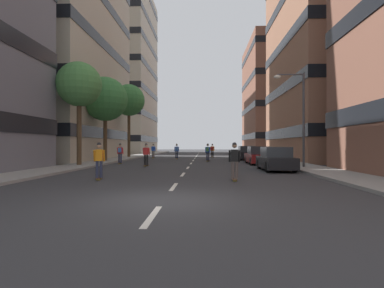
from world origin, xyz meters
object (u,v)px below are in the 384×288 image
(street_tree_mid, at_px, (105,99))
(street_tree_far, at_px, (129,101))
(skater_2, at_px, (208,151))
(skater_4, at_px, (235,159))
(parked_car_mid, at_px, (246,153))
(skater_0, at_px, (99,159))
(skater_5, at_px, (212,150))
(skater_6, at_px, (177,150))
(parked_car_far, at_px, (258,156))
(skater_1, at_px, (120,152))
(street_tree_near, at_px, (79,85))
(skater_7, at_px, (146,153))
(skater_3, at_px, (153,150))
(streetlamp_right, at_px, (298,109))
(parked_car_near, at_px, (276,160))

(street_tree_mid, distance_m, street_tree_far, 9.25)
(skater_2, xyz_separation_m, skater_4, (1.09, -16.37, -0.03))
(parked_car_mid, xyz_separation_m, skater_0, (-9.59, -19.34, 0.29))
(skater_4, xyz_separation_m, skater_5, (-0.39, 26.17, 0.03))
(skater_0, height_order, skater_4, same)
(skater_2, xyz_separation_m, skater_6, (-3.53, 4.62, 0.00))
(parked_car_far, height_order, skater_2, skater_2)
(skater_4, bearing_deg, parked_car_far, 75.26)
(parked_car_far, bearing_deg, skater_2, 134.82)
(skater_1, xyz_separation_m, skater_4, (8.70, -11.97, -0.03))
(street_tree_near, distance_m, street_tree_mid, 6.11)
(skater_5, distance_m, skater_6, 6.68)
(street_tree_mid, distance_m, skater_7, 9.02)
(skater_3, relative_size, skater_6, 1.00)
(parked_car_mid, distance_m, skater_0, 21.59)
(street_tree_far, height_order, streetlamp_right, street_tree_far)
(parked_car_mid, height_order, skater_0, skater_0)
(street_tree_mid, xyz_separation_m, streetlamp_right, (16.04, -7.53, -1.89))
(street_tree_mid, xyz_separation_m, skater_4, (10.94, -14.83, -5.04))
(skater_4, relative_size, skater_5, 1.00)
(skater_1, bearing_deg, parked_car_near, -27.80)
(parked_car_near, bearing_deg, skater_7, 158.47)
(street_tree_far, relative_size, skater_5, 5.13)
(streetlamp_right, distance_m, skater_4, 9.44)
(parked_car_far, relative_size, skater_0, 2.47)
(parked_car_far, bearing_deg, skater_0, -128.84)
(skater_1, xyz_separation_m, skater_5, (8.31, 14.20, 0.00))
(street_tree_near, bearing_deg, street_tree_mid, 90.00)
(skater_0, bearing_deg, skater_4, -1.54)
(skater_2, xyz_separation_m, skater_3, (-6.64, 6.95, -0.03))
(street_tree_far, bearing_deg, skater_7, -71.11)
(parked_car_near, distance_m, skater_3, 20.72)
(parked_car_near, distance_m, skater_6, 17.17)
(skater_3, bearing_deg, skater_5, 21.21)
(street_tree_far, distance_m, skater_6, 9.36)
(parked_car_far, distance_m, skater_3, 15.67)
(skater_4, height_order, skater_6, same)
(skater_2, bearing_deg, street_tree_far, 142.23)
(parked_car_near, height_order, skater_1, skater_1)
(skater_1, bearing_deg, parked_car_far, 0.52)
(street_tree_near, relative_size, street_tree_mid, 0.97)
(skater_7, bearing_deg, skater_0, -93.14)
(parked_car_near, xyz_separation_m, streetlamp_right, (1.92, 1.59, 3.44))
(parked_car_mid, height_order, skater_5, skater_5)
(streetlamp_right, bearing_deg, skater_5, 106.23)
(skater_0, distance_m, skater_2, 17.05)
(street_tree_far, height_order, skater_3, street_tree_far)
(parked_car_far, bearing_deg, street_tree_far, 139.81)
(streetlamp_right, distance_m, skater_5, 19.90)
(street_tree_far, xyz_separation_m, skater_0, (4.53, -23.83, -6.25))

